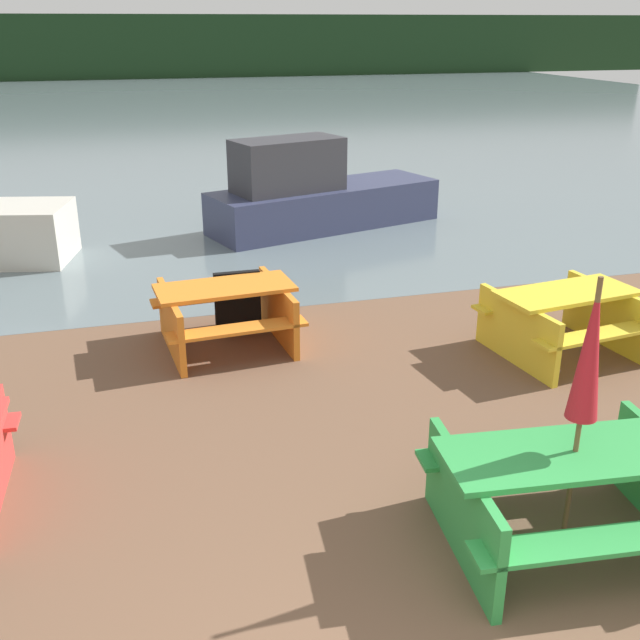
% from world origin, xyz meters
% --- Properties ---
extents(water, '(60.00, 50.00, 0.00)m').
position_xyz_m(water, '(0.00, 32.15, -0.00)').
color(water, slate).
rests_on(water, ground_plane).
extents(far_treeline, '(80.00, 1.60, 4.00)m').
position_xyz_m(far_treeline, '(0.00, 52.15, 2.00)').
color(far_treeline, '#193319').
rests_on(far_treeline, water).
extents(picnic_table_green, '(1.98, 1.56, 0.76)m').
position_xyz_m(picnic_table_green, '(1.57, 1.98, 0.46)').
color(picnic_table_green, green).
rests_on(picnic_table_green, ground_plane).
extents(picnic_table_yellow, '(1.71, 1.57, 0.75)m').
position_xyz_m(picnic_table_yellow, '(3.40, 4.91, 0.45)').
color(picnic_table_yellow, yellow).
rests_on(picnic_table_yellow, ground_plane).
extents(picnic_table_orange, '(1.63, 1.49, 0.73)m').
position_xyz_m(picnic_table_orange, '(-0.21, 6.14, 0.44)').
color(picnic_table_orange, orange).
rests_on(picnic_table_orange, ground_plane).
extents(umbrella_crimson, '(0.21, 0.21, 2.02)m').
position_xyz_m(umbrella_crimson, '(1.57, 1.98, 1.49)').
color(umbrella_crimson, brown).
rests_on(umbrella_crimson, ground_plane).
extents(boat, '(4.45, 2.46, 1.65)m').
position_xyz_m(boat, '(2.18, 11.02, 0.60)').
color(boat, '#333856').
rests_on(boat, water).
extents(signboard, '(0.55, 0.08, 0.75)m').
position_xyz_m(signboard, '(0.00, 6.55, 0.38)').
color(signboard, black).
rests_on(signboard, ground_plane).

